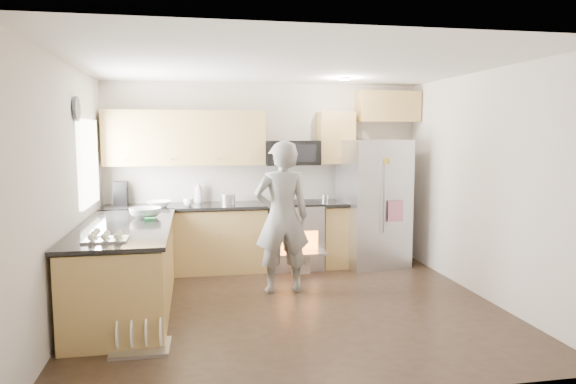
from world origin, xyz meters
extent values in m
plane|color=black|center=(0.00, 0.00, 0.00)|extent=(4.50, 4.50, 0.00)
cube|color=beige|center=(0.00, 2.00, 1.30)|extent=(4.50, 0.04, 2.60)
cube|color=beige|center=(0.00, -2.00, 1.30)|extent=(4.50, 0.04, 2.60)
cube|color=beige|center=(-2.25, 0.00, 1.30)|extent=(0.04, 4.00, 2.60)
cube|color=beige|center=(2.25, 0.00, 1.30)|extent=(0.04, 4.00, 2.60)
cube|color=white|center=(0.00, 0.00, 2.60)|extent=(4.50, 4.00, 0.04)
cube|color=white|center=(-2.23, 1.00, 1.55)|extent=(0.04, 1.00, 1.00)
cylinder|color=#FFE4CC|center=(0.90, 1.10, 2.58)|extent=(0.14, 0.14, 0.02)
cylinder|color=#474754|center=(-2.22, 0.45, 2.15)|extent=(0.03, 0.26, 0.26)
cube|color=#AE8A45|center=(-1.12, 1.70, 0.43)|extent=(2.15, 0.60, 0.87)
cube|color=black|center=(-1.12, 1.69, 0.91)|extent=(2.19, 0.64, 0.04)
cube|color=#AE8A45|center=(1.00, 1.70, 0.43)|extent=(0.50, 0.60, 0.87)
cube|color=black|center=(1.00, 1.69, 0.91)|extent=(0.54, 0.64, 0.04)
cube|color=#AE8A45|center=(-1.12, 1.83, 1.83)|extent=(2.16, 0.33, 0.74)
cube|color=#AE8A45|center=(1.00, 1.83, 1.83)|extent=(0.50, 0.33, 0.74)
cube|color=#AE8A45|center=(1.78, 1.83, 2.28)|extent=(0.90, 0.33, 0.44)
imported|color=white|center=(-1.48, 1.61, 0.96)|extent=(0.32, 0.32, 0.08)
imported|color=white|center=(-0.96, 1.90, 1.08)|extent=(0.12, 0.12, 0.31)
imported|color=white|center=(-1.10, 1.60, 0.98)|extent=(0.14, 0.14, 0.11)
cylinder|color=#B7B7BC|center=(-0.57, 1.69, 1.00)|extent=(0.21, 0.21, 0.14)
cube|color=black|center=(-1.99, 1.83, 1.09)|extent=(0.17, 0.21, 0.32)
cylinder|color=#B7B7BC|center=(0.85, 1.83, 0.97)|extent=(0.10, 0.10, 0.08)
cube|color=#AE8A45|center=(-1.75, 0.25, 0.43)|extent=(0.90, 2.30, 0.87)
cube|color=black|center=(-1.75, 0.25, 0.91)|extent=(0.96, 2.36, 0.04)
imported|color=silver|center=(-1.58, 0.71, 0.98)|extent=(0.36, 0.36, 0.11)
cube|color=#34B761|center=(-1.51, 0.49, 0.94)|extent=(0.11, 0.08, 0.03)
cube|color=#B7B7BC|center=(-1.82, -0.54, 0.97)|extent=(0.39, 0.29, 0.08)
cube|color=#B7B7BC|center=(0.35, 1.68, 0.45)|extent=(0.76, 0.62, 0.90)
cube|color=black|center=(0.35, 1.68, 0.92)|extent=(0.76, 0.60, 0.03)
cube|color=orange|center=(0.35, 1.36, 0.40)|extent=(0.56, 0.02, 0.34)
cube|color=#B7B7BC|center=(0.35, 1.20, 0.32)|extent=(0.70, 0.34, 0.03)
cube|color=white|center=(0.35, 1.15, 0.18)|extent=(0.24, 0.03, 0.28)
cube|color=black|center=(0.35, 1.80, 1.62)|extent=(0.76, 0.40, 0.34)
cube|color=#B7B7BC|center=(1.50, 1.59, 0.90)|extent=(0.99, 0.83, 1.80)
cylinder|color=#B7B7BC|center=(1.47, 1.23, 1.03)|extent=(0.02, 0.02, 0.98)
cylinder|color=#B7B7BC|center=(1.53, 1.23, 1.03)|extent=(0.02, 0.02, 0.98)
cube|color=pink|center=(1.70, 1.24, 0.83)|extent=(0.23, 0.05, 0.29)
cube|color=#92B1EA|center=(1.32, 1.24, 1.32)|extent=(0.17, 0.04, 0.22)
imported|color=gray|center=(0.00, 0.59, 0.90)|extent=(0.67, 0.45, 1.81)
cube|color=#B7B7BC|center=(-1.51, -0.84, 0.02)|extent=(0.51, 0.41, 0.03)
cylinder|color=white|center=(-1.69, -0.84, 0.17)|extent=(0.02, 0.28, 0.28)
cylinder|color=white|center=(-1.57, -0.84, 0.17)|extent=(0.02, 0.28, 0.28)
cylinder|color=white|center=(-1.45, -0.84, 0.17)|extent=(0.02, 0.28, 0.28)
cylinder|color=white|center=(-1.33, -0.85, 0.17)|extent=(0.02, 0.28, 0.28)
camera|label=1|loc=(-1.02, -5.33, 1.89)|focal=32.00mm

